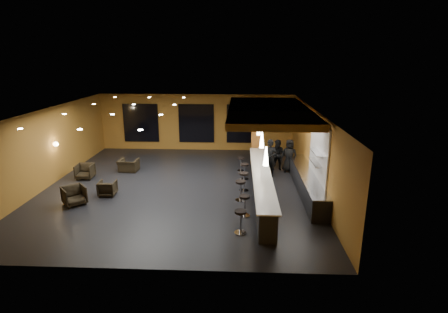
{
  "coord_description": "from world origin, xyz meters",
  "views": [
    {
      "loc": [
        2.71,
        -14.93,
        5.79
      ],
      "look_at": [
        2.0,
        0.5,
        1.3
      ],
      "focal_mm": 28.0,
      "sensor_mm": 36.0,
      "label": 1
    }
  ],
  "objects_px": {
    "pendant_0": "(266,156)",
    "staff_a": "(270,158)",
    "bar_stool_1": "(244,203)",
    "bar_stool_4": "(245,169)",
    "staff_b": "(278,155)",
    "staff_c": "(289,156)",
    "bar_counter": "(261,185)",
    "bar_stool_2": "(241,188)",
    "bar_stool_5": "(241,162)",
    "prep_counter": "(306,183)",
    "armchair_b": "(108,188)",
    "armchair_d": "(129,165)",
    "column": "(257,133)",
    "bar_stool_3": "(244,179)",
    "pendant_1": "(262,140)",
    "armchair_a": "(74,195)",
    "bar_stool_0": "(240,219)",
    "pendant_2": "(259,128)",
    "armchair_c": "(85,171)"
  },
  "relations": [
    {
      "from": "armchair_d",
      "to": "bar_stool_4",
      "type": "height_order",
      "value": "bar_stool_4"
    },
    {
      "from": "prep_counter",
      "to": "armchair_d",
      "type": "xyz_separation_m",
      "value": [
        -8.67,
        2.52,
        -0.11
      ]
    },
    {
      "from": "pendant_2",
      "to": "staff_a",
      "type": "xyz_separation_m",
      "value": [
        0.56,
        -0.41,
        -1.42
      ]
    },
    {
      "from": "pendant_0",
      "to": "staff_a",
      "type": "height_order",
      "value": "pendant_0"
    },
    {
      "from": "bar_counter",
      "to": "bar_stool_2",
      "type": "bearing_deg",
      "value": -148.27
    },
    {
      "from": "bar_stool_1",
      "to": "bar_stool_4",
      "type": "distance_m",
      "value": 4.04
    },
    {
      "from": "armchair_d",
      "to": "bar_stool_5",
      "type": "relative_size",
      "value": 1.34
    },
    {
      "from": "pendant_0",
      "to": "bar_stool_2",
      "type": "xyz_separation_m",
      "value": [
        -0.88,
        1.46,
        -1.8
      ]
    },
    {
      "from": "pendant_2",
      "to": "armchair_a",
      "type": "distance_m",
      "value": 8.87
    },
    {
      "from": "armchair_b",
      "to": "bar_stool_3",
      "type": "distance_m",
      "value": 5.89
    },
    {
      "from": "armchair_a",
      "to": "bar_stool_0",
      "type": "relative_size",
      "value": 1.01
    },
    {
      "from": "pendant_0",
      "to": "bar_stool_3",
      "type": "distance_m",
      "value": 3.21
    },
    {
      "from": "staff_b",
      "to": "armchair_a",
      "type": "xyz_separation_m",
      "value": [
        -8.62,
        -4.81,
        -0.43
      ]
    },
    {
      "from": "armchair_b",
      "to": "armchair_d",
      "type": "xyz_separation_m",
      "value": [
        -0.1,
        3.23,
        -0.01
      ]
    },
    {
      "from": "pendant_1",
      "to": "bar_stool_2",
      "type": "distance_m",
      "value": 2.25
    },
    {
      "from": "pendant_2",
      "to": "bar_stool_1",
      "type": "distance_m",
      "value": 5.35
    },
    {
      "from": "staff_b",
      "to": "bar_stool_2",
      "type": "bearing_deg",
      "value": -90.64
    },
    {
      "from": "bar_counter",
      "to": "armchair_d",
      "type": "relative_size",
      "value": 8.25
    },
    {
      "from": "prep_counter",
      "to": "bar_counter",
      "type": "bearing_deg",
      "value": -165.96
    },
    {
      "from": "armchair_b",
      "to": "bar_stool_0",
      "type": "relative_size",
      "value": 0.86
    },
    {
      "from": "staff_b",
      "to": "staff_c",
      "type": "relative_size",
      "value": 0.95
    },
    {
      "from": "bar_stool_2",
      "to": "column",
      "type": "bearing_deg",
      "value": 80.32
    },
    {
      "from": "bar_counter",
      "to": "pendant_1",
      "type": "distance_m",
      "value": 1.92
    },
    {
      "from": "bar_counter",
      "to": "pendant_1",
      "type": "relative_size",
      "value": 11.43
    },
    {
      "from": "column",
      "to": "armchair_a",
      "type": "distance_m",
      "value": 9.63
    },
    {
      "from": "armchair_b",
      "to": "bar_stool_5",
      "type": "bearing_deg",
      "value": -150.67
    },
    {
      "from": "staff_a",
      "to": "bar_stool_4",
      "type": "relative_size",
      "value": 2.37
    },
    {
      "from": "pendant_0",
      "to": "armchair_b",
      "type": "distance_m",
      "value": 7.11
    },
    {
      "from": "prep_counter",
      "to": "armchair_c",
      "type": "xyz_separation_m",
      "value": [
        -10.44,
        1.32,
        -0.07
      ]
    },
    {
      "from": "staff_a",
      "to": "bar_stool_5",
      "type": "distance_m",
      "value": 1.66
    },
    {
      "from": "bar_stool_2",
      "to": "bar_stool_5",
      "type": "xyz_separation_m",
      "value": [
        0.02,
        3.86,
        -0.09
      ]
    },
    {
      "from": "prep_counter",
      "to": "bar_stool_4",
      "type": "distance_m",
      "value": 3.1
    },
    {
      "from": "pendant_0",
      "to": "column",
      "type": "bearing_deg",
      "value": 90.0
    },
    {
      "from": "bar_stool_5",
      "to": "bar_counter",
      "type": "bearing_deg",
      "value": -75.47
    },
    {
      "from": "armchair_b",
      "to": "bar_stool_3",
      "type": "height_order",
      "value": "bar_stool_3"
    },
    {
      "from": "prep_counter",
      "to": "column",
      "type": "height_order",
      "value": "column"
    },
    {
      "from": "staff_c",
      "to": "bar_stool_5",
      "type": "relative_size",
      "value": 2.34
    },
    {
      "from": "staff_a",
      "to": "staff_b",
      "type": "xyz_separation_m",
      "value": [
        0.51,
        1.0,
        -0.12
      ]
    },
    {
      "from": "staff_a",
      "to": "bar_stool_0",
      "type": "distance_m",
      "value": 6.07
    },
    {
      "from": "staff_a",
      "to": "bar_stool_5",
      "type": "relative_size",
      "value": 2.56
    },
    {
      "from": "prep_counter",
      "to": "pendant_0",
      "type": "distance_m",
      "value": 3.73
    },
    {
      "from": "armchair_b",
      "to": "armchair_d",
      "type": "height_order",
      "value": "armchair_b"
    },
    {
      "from": "pendant_1",
      "to": "bar_stool_3",
      "type": "bearing_deg",
      "value": 176.59
    },
    {
      "from": "armchair_a",
      "to": "bar_stool_5",
      "type": "bearing_deg",
      "value": -7.73
    },
    {
      "from": "bar_stool_0",
      "to": "prep_counter",
      "type": "bearing_deg",
      "value": 52.82
    },
    {
      "from": "bar_stool_4",
      "to": "staff_a",
      "type": "bearing_deg",
      "value": 23.24
    },
    {
      "from": "armchair_d",
      "to": "bar_stool_2",
      "type": "distance_m",
      "value": 6.8
    },
    {
      "from": "pendant_1",
      "to": "armchair_d",
      "type": "xyz_separation_m",
      "value": [
        -6.67,
        2.52,
        -2.03
      ]
    },
    {
      "from": "bar_counter",
      "to": "armchair_d",
      "type": "height_order",
      "value": "bar_counter"
    },
    {
      "from": "column",
      "to": "armchair_b",
      "type": "height_order",
      "value": "column"
    }
  ]
}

